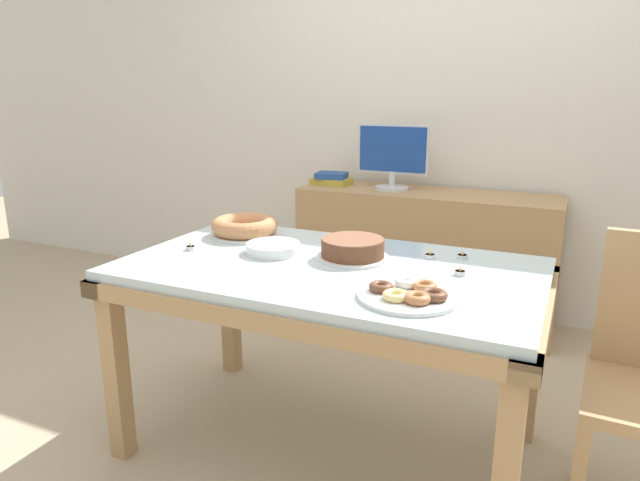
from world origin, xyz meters
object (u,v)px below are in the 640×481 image
object	(u,v)px
cake_chocolate_round	(353,249)
tealight_centre	(462,256)
book_stack	(331,179)
tealight_right_edge	(191,248)
tealight_near_front	(460,272)
plate_stack	(273,248)
computer_monitor	(393,157)
pastry_platter	(410,294)
tealight_left_edge	(430,256)
cake_golden_bundt	(245,227)

from	to	relation	value
cake_chocolate_round	tealight_centre	bearing A→B (deg)	25.05
book_stack	tealight_right_edge	xyz separation A→B (m)	(0.04, -1.46, -0.06)
cake_chocolate_round	tealight_near_front	distance (m)	0.40
cake_chocolate_round	plate_stack	size ratio (longest dim) A/B	1.29
computer_monitor	tealight_right_edge	size ratio (longest dim) A/B	10.60
pastry_platter	tealight_left_edge	bearing A→B (deg)	96.25
plate_stack	tealight_centre	size ratio (longest dim) A/B	5.25
plate_stack	book_stack	bearing A→B (deg)	104.45
plate_stack	pastry_platter	bearing A→B (deg)	-22.60
tealight_left_edge	tealight_right_edge	bearing A→B (deg)	-162.31
cake_chocolate_round	tealight_left_edge	size ratio (longest dim) A/B	6.75
computer_monitor	cake_chocolate_round	bearing A→B (deg)	-78.39
tealight_centre	tealight_right_edge	bearing A→B (deg)	-161.75
computer_monitor	tealight_left_edge	distance (m)	1.31
tealight_near_front	computer_monitor	bearing A→B (deg)	116.73
tealight_centre	tealight_left_edge	bearing A→B (deg)	-157.50
book_stack	cake_golden_bundt	world-z (taller)	book_stack
tealight_centre	tealight_near_front	world-z (taller)	same
book_stack	tealight_centre	distance (m)	1.54
computer_monitor	book_stack	world-z (taller)	computer_monitor
tealight_left_edge	tealight_centre	distance (m)	0.12
book_stack	tealight_near_front	world-z (taller)	book_stack
computer_monitor	pastry_platter	bearing A→B (deg)	-70.40
computer_monitor	plate_stack	world-z (taller)	computer_monitor
tealight_left_edge	cake_chocolate_round	bearing A→B (deg)	-153.89
computer_monitor	tealight_near_front	bearing A→B (deg)	-63.27
plate_stack	tealight_right_edge	distance (m)	0.33
tealight_centre	book_stack	bearing A→B (deg)	132.21
book_stack	tealight_centre	xyz separation A→B (m)	(1.03, -1.14, -0.06)
computer_monitor	cake_golden_bundt	world-z (taller)	computer_monitor
tealight_left_edge	computer_monitor	bearing A→B (deg)	114.14
computer_monitor	cake_golden_bundt	distance (m)	1.23
tealight_right_edge	pastry_platter	bearing A→B (deg)	-9.65
book_stack	tealight_centre	size ratio (longest dim) A/B	6.17
book_stack	tealight_near_front	size ratio (longest dim) A/B	6.17
computer_monitor	book_stack	distance (m)	0.42
cake_golden_bundt	tealight_centre	bearing A→B (deg)	3.26
tealight_right_edge	tealight_centre	size ratio (longest dim) A/B	1.00
cake_golden_bundt	tealight_right_edge	xyz separation A→B (m)	(-0.08, -0.28, -0.03)
book_stack	tealight_left_edge	xyz separation A→B (m)	(0.92, -1.18, -0.06)
tealight_centre	tealight_near_front	bearing A→B (deg)	-81.08
tealight_right_edge	tealight_centre	world-z (taller)	same
book_stack	cake_golden_bundt	bearing A→B (deg)	-84.59
computer_monitor	book_stack	bearing A→B (deg)	179.80
cake_golden_bundt	tealight_right_edge	distance (m)	0.29
tealight_left_edge	tealight_right_edge	world-z (taller)	same
computer_monitor	cake_chocolate_round	size ratio (longest dim) A/B	1.57
computer_monitor	pastry_platter	distance (m)	1.73
book_stack	pastry_platter	size ratio (longest dim) A/B	0.79
cake_golden_bundt	tealight_left_edge	bearing A→B (deg)	0.45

